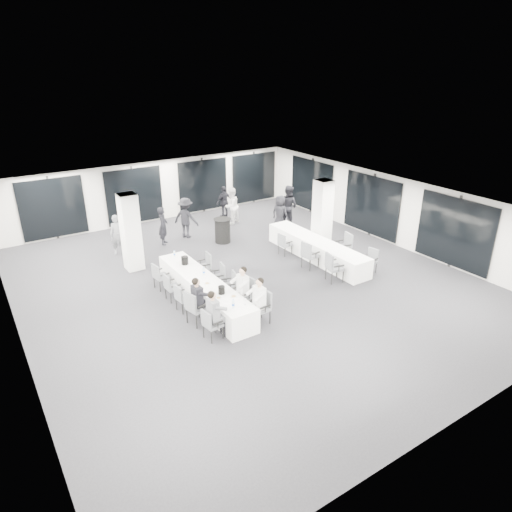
{
  "coord_description": "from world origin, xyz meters",
  "views": [
    {
      "loc": [
        -7.4,
        -11.94,
        6.96
      ],
      "look_at": [
        0.29,
        -0.2,
        0.98
      ],
      "focal_mm": 32.0,
      "sensor_mm": 36.0,
      "label": 1
    }
  ],
  "objects": [
    {
      "name": "standing_guest_a",
      "position": [
        -0.92,
        4.89,
        0.9
      ],
      "size": [
        0.79,
        0.83,
        1.79
      ],
      "primitive_type": "imported",
      "rotation": [
        0.0,
        0.0,
        1.02
      ],
      "color": "black",
      "rests_on": "floor"
    },
    {
      "name": "chair_side_right_mid",
      "position": [
        4.19,
        -0.38,
        0.59
      ],
      "size": [
        0.61,
        0.65,
        1.04
      ],
      "rotation": [
        0.0,
        0.0,
        1.38
      ],
      "color": "#595D61",
      "rests_on": "floor"
    },
    {
      "name": "room",
      "position": [
        0.89,
        1.11,
        1.39
      ],
      "size": [
        14.04,
        16.04,
        2.84
      ],
      "color": "black",
      "rests_on": "ground"
    },
    {
      "name": "plate_b",
      "position": [
        -1.59,
        -1.9,
        0.76
      ],
      "size": [
        0.21,
        0.21,
        0.03
      ],
      "color": "white",
      "rests_on": "banquet_table_main"
    },
    {
      "name": "cocktail_table",
      "position": [
        1.21,
        3.74,
        0.52
      ],
      "size": [
        0.73,
        0.73,
        1.01
      ],
      "color": "black",
      "rests_on": "floor"
    },
    {
      "name": "chair_side_right_far",
      "position": [
        4.18,
        1.25,
        0.51
      ],
      "size": [
        0.5,
        0.54,
        0.9
      ],
      "rotation": [
        0.0,
        0.0,
        1.46
      ],
      "color": "#595D61",
      "rests_on": "floor"
    },
    {
      "name": "chair_main_right_second",
      "position": [
        -0.98,
        -1.57,
        0.59
      ],
      "size": [
        0.58,
        0.63,
        1.04
      ],
      "rotation": [
        0.0,
        0.0,
        1.7
      ],
      "color": "#595D61",
      "rests_on": "floor"
    },
    {
      "name": "chair_main_left_near",
      "position": [
        -2.64,
        -2.44,
        0.51
      ],
      "size": [
        0.5,
        0.54,
        0.9
      ],
      "rotation": [
        0.0,
        0.0,
        -1.45
      ],
      "color": "#595D61",
      "rests_on": "floor"
    },
    {
      "name": "chair_main_right_mid",
      "position": [
        -0.99,
        -0.69,
        0.5
      ],
      "size": [
        0.54,
        0.56,
        0.88
      ],
      "rotation": [
        0.0,
        0.0,
        1.33
      ],
      "color": "#595D61",
      "rests_on": "floor"
    },
    {
      "name": "seated_guest_b",
      "position": [
        -2.48,
        -1.49,
        0.81
      ],
      "size": [
        0.5,
        0.38,
        1.44
      ],
      "rotation": [
        0.0,
        0.0,
        -1.57
      ],
      "color": "black",
      "rests_on": "floor"
    },
    {
      "name": "chair_main_left_second",
      "position": [
        -2.66,
        -1.51,
        0.59
      ],
      "size": [
        0.63,
        0.66,
        1.04
      ],
      "rotation": [
        0.0,
        0.0,
        -1.35
      ],
      "color": "#595D61",
      "rests_on": "floor"
    },
    {
      "name": "chair_side_left_far",
      "position": [
        2.52,
        1.24,
        0.49
      ],
      "size": [
        0.48,
        0.52,
        0.87
      ],
      "rotation": [
        0.0,
        0.0,
        -1.47
      ],
      "color": "#595D61",
      "rests_on": "floor"
    },
    {
      "name": "plate_c",
      "position": [
        -1.84,
        -0.74,
        0.76
      ],
      "size": [
        0.2,
        0.2,
        0.03
      ],
      "color": "white",
      "rests_on": "banquet_table_main"
    },
    {
      "name": "ice_bucket_near",
      "position": [
        -1.79,
        -1.54,
        0.87
      ],
      "size": [
        0.2,
        0.2,
        0.23
      ],
      "primitive_type": "cylinder",
      "color": "black",
      "rests_on": "banquet_table_main"
    },
    {
      "name": "wine_glass",
      "position": [
        -1.57,
        -2.47,
        0.91
      ],
      "size": [
        0.08,
        0.08,
        0.21
      ],
      "color": "silver",
      "rests_on": "banquet_table_main"
    },
    {
      "name": "ice_bucket_far",
      "position": [
        -1.78,
        0.96,
        0.88
      ],
      "size": [
        0.24,
        0.24,
        0.27
      ],
      "primitive_type": "cylinder",
      "color": "black",
      "rests_on": "banquet_table_main"
    },
    {
      "name": "chair_main_left_far",
      "position": [
        -2.65,
        1.12,
        0.52
      ],
      "size": [
        0.51,
        0.55,
        0.9
      ],
      "rotation": [
        0.0,
        0.0,
        -1.43
      ],
      "color": "#595D61",
      "rests_on": "floor"
    },
    {
      "name": "chair_side_left_near",
      "position": [
        2.51,
        -1.57,
        0.59
      ],
      "size": [
        0.62,
        0.65,
        1.03
      ],
      "rotation": [
        0.0,
        0.0,
        -1.81
      ],
      "color": "#595D61",
      "rests_on": "floor"
    },
    {
      "name": "chair_side_right_near",
      "position": [
        4.17,
        -1.73,
        0.5
      ],
      "size": [
        0.5,
        0.54,
        0.87
      ],
      "rotation": [
        0.0,
        0.0,
        1.73
      ],
      "color": "#595D61",
      "rests_on": "floor"
    },
    {
      "name": "water_bottle_c",
      "position": [
        -1.81,
        1.76,
        0.85
      ],
      "size": [
        0.07,
        0.07,
        0.21
      ],
      "primitive_type": "cylinder",
      "color": "silver",
      "rests_on": "banquet_table_main"
    },
    {
      "name": "standing_guest_g",
      "position": [
        -2.82,
        4.88,
        0.89
      ],
      "size": [
        0.79,
        0.72,
        1.78
      ],
      "primitive_type": "imported",
      "rotation": [
        0.0,
        0.0,
        -0.36
      ],
      "color": "slate",
      "rests_on": "floor"
    },
    {
      "name": "chair_side_left_mid",
      "position": [
        2.51,
        -0.29,
        0.58
      ],
      "size": [
        0.56,
        0.61,
        1.02
      ],
      "rotation": [
        0.0,
        0.0,
        -1.47
      ],
      "color": "#595D61",
      "rests_on": "floor"
    },
    {
      "name": "chair_main_right_far",
      "position": [
        -0.99,
        1.06,
        0.52
      ],
      "size": [
        0.5,
        0.54,
        0.91
      ],
      "rotation": [
        0.0,
        0.0,
        1.48
      ],
      "color": "#595D61",
      "rests_on": "floor"
    },
    {
      "name": "standing_guest_c",
      "position": [
        0.2,
        5.1,
        0.98
      ],
      "size": [
        1.27,
        1.41,
        1.96
      ],
      "primitive_type": "imported",
      "rotation": [
        0.0,
        0.0,
        2.2
      ],
      "color": "black",
      "rests_on": "floor"
    },
    {
      "name": "column_right",
      "position": [
        4.2,
        1.0,
        1.4
      ],
      "size": [
        0.6,
        0.6,
        2.8
      ],
      "primitive_type": "cube",
      "color": "white",
      "rests_on": "floor"
    },
    {
      "name": "water_bottle_b",
      "position": [
        -1.63,
        -0.11,
        0.86
      ],
      "size": [
        0.07,
        0.07,
        0.23
      ],
      "primitive_type": "cylinder",
      "color": "silver",
      "rests_on": "banquet_table_main"
    },
    {
      "name": "chair_main_right_fourth",
      "position": [
        -0.99,
        0.06,
        0.5
      ],
      "size": [
        0.52,
        0.55,
        0.88
      ],
      "rotation": [
        0.0,
        0.0,
        1.38
      ],
      "color": "#595D61",
      "rests_on": "floor"
    },
    {
      "name": "seated_guest_c",
      "position": [
        -1.15,
        -2.47,
        0.81
      ],
      "size": [
        0.5,
        0.38,
        1.44
      ],
      "rotation": [
        0.0,
        0.0,
        1.57
      ],
      "color": "silver",
      "rests_on": "floor"
    },
    {
      "name": "column_left",
      "position": [
        -2.8,
        3.2,
        1.4
      ],
      "size": [
        0.6,
        0.6,
        2.8
      ],
      "primitive_type": "cube",
      "color": "white",
      "rests_on": "floor"
    },
    {
      "name": "chair_main_left_mid",
      "position": [
        -2.64,
        -0.62,
        0.5
      ],
      "size": [
        0.48,
        0.52,
        0.87
      ],
      "rotation": [
        0.0,
        0.0,
        -1.46
      ],
      "color": "#595D61",
      "rests_on": "floor"
    },
    {
      "name": "standing_guest_b",
      "position": [
        2.74,
        5.62,
        0.95
      ],
      "size": [
        1.06,
        0.85,
        1.9
      ],
      "primitive_type": "imported",
      "rotation": [
        0.0,
        0.0,
        3.51
      ],
      "color": "silver",
      "rests_on": "floor"
    },
    {
      "name": "banquet_table_main",
      "position": [
        -1.82,
        -0.44,
        0.38
      ],
      "size": [
        0.9,
        5.0,
        0.75
      ],
      "primitive_type": "cube",
      "color": "white",
      "rests_on": "floor"
    },
    {
      "name": "standing_guest_h",
      "position": [
        4.71,
        3.89,
        1.08
      ],
      "size": [
        0.9,
        1.17,
        2.15
      ],
      "primitive_type": "imported",
      "rotation": [
        0.0,
        0.0,
        1.86
      ],
      "color": "black",
      "rests_on": "floor"
    },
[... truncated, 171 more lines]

